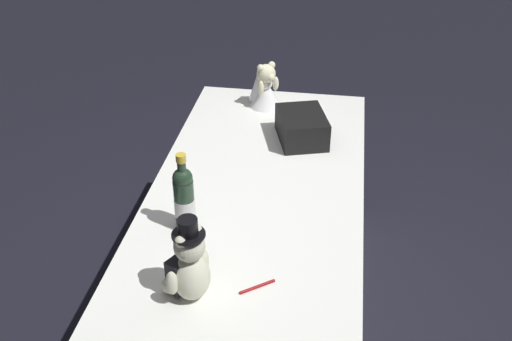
# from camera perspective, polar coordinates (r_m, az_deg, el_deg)

# --- Properties ---
(ground_plane) EXTENTS (12.00, 12.00, 0.00)m
(ground_plane) POSITION_cam_1_polar(r_m,az_deg,el_deg) (2.84, 0.00, -14.96)
(ground_plane) COLOR black
(reception_table) EXTENTS (1.82, 0.83, 0.78)m
(reception_table) POSITION_cam_1_polar(r_m,az_deg,el_deg) (2.57, 0.00, -9.16)
(reception_table) COLOR white
(reception_table) RESTS_ON ground_plane
(teddy_bear_groom) EXTENTS (0.16, 0.16, 0.30)m
(teddy_bear_groom) POSITION_cam_1_polar(r_m,az_deg,el_deg) (1.84, -6.44, -9.11)
(teddy_bear_groom) COLOR beige
(teddy_bear_groom) RESTS_ON reception_table
(teddy_bear_bride) EXTENTS (0.21, 0.20, 0.22)m
(teddy_bear_bride) POSITION_cam_1_polar(r_m,az_deg,el_deg) (2.93, 0.78, 7.98)
(teddy_bear_bride) COLOR white
(teddy_bear_bride) RESTS_ON reception_table
(champagne_bottle) EXTENTS (0.07, 0.07, 0.31)m
(champagne_bottle) POSITION_cam_1_polar(r_m,az_deg,el_deg) (2.09, -6.87, -2.62)
(champagne_bottle) COLOR #213926
(champagne_bottle) RESTS_ON reception_table
(signing_pen) EXTENTS (0.08, 0.11, 0.01)m
(signing_pen) POSITION_cam_1_polar(r_m,az_deg,el_deg) (1.92, 0.27, -10.97)
(signing_pen) COLOR maroon
(signing_pen) RESTS_ON reception_table
(gift_case_black) EXTENTS (0.30, 0.26, 0.13)m
(gift_case_black) POSITION_cam_1_polar(r_m,az_deg,el_deg) (2.65, 4.38, 4.15)
(gift_case_black) COLOR black
(gift_case_black) RESTS_ON reception_table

